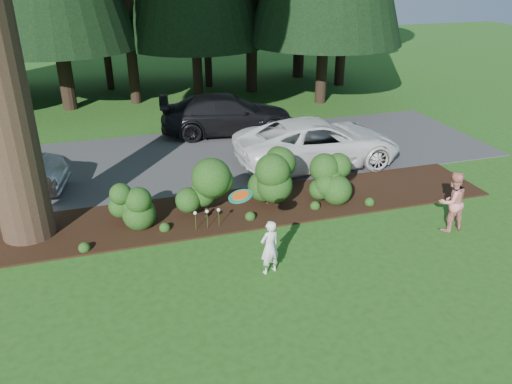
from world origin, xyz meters
TOP-DOWN VIEW (x-y plane):
  - ground at (0.00, 0.00)m, footprint 80.00×80.00m
  - mulch_bed at (0.00, 3.25)m, footprint 16.00×2.50m
  - driveway at (0.00, 7.50)m, footprint 22.00×6.00m
  - shrub_row at (0.77, 3.14)m, footprint 6.53×1.60m
  - lily_cluster at (-0.30, 2.40)m, footprint 0.69×0.09m
  - car_white_suv at (4.14, 5.70)m, footprint 5.49×2.54m
  - car_dark_suv at (2.08, 9.80)m, footprint 5.38×2.66m
  - child at (0.61, 0.13)m, footprint 0.53×0.42m
  - adult at (5.56, 0.64)m, footprint 0.80×0.64m
  - frisbee at (-0.07, -0.04)m, footprint 0.49×0.50m

SIDE VIEW (x-z plane):
  - ground at x=0.00m, z-range 0.00..0.00m
  - driveway at x=0.00m, z-range 0.00..0.03m
  - mulch_bed at x=0.00m, z-range 0.00..0.05m
  - lily_cluster at x=-0.30m, z-range 0.21..0.78m
  - child at x=0.61m, z-range 0.00..1.26m
  - car_dark_suv at x=2.08m, z-range 0.03..1.53m
  - adult at x=5.56m, z-range 0.00..1.57m
  - car_white_suv at x=4.14m, z-range 0.03..1.55m
  - shrub_row at x=0.77m, z-range 0.00..1.61m
  - frisbee at x=-0.07m, z-range 1.95..2.11m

